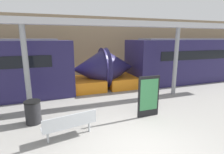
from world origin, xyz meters
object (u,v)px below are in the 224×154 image
object	(u,v)px
bench_near	(70,123)
poster_board	(149,96)
trash_bin	(33,112)
train_left	(212,59)
support_column_far	(176,62)
support_column_near	(26,70)

from	to	relation	value
bench_near	poster_board	world-z (taller)	poster_board
trash_bin	poster_board	distance (m)	4.61
trash_bin	poster_board	world-z (taller)	poster_board
train_left	support_column_far	bearing A→B (deg)	-155.76
train_left	bench_near	distance (m)	13.32
bench_near	trash_bin	distance (m)	1.97
trash_bin	poster_board	size ratio (longest dim) A/B	0.52
poster_board	train_left	bearing A→B (deg)	28.69
bench_near	support_column_far	bearing A→B (deg)	13.34
train_left	support_column_near	xyz separation A→B (m)	(-13.58, -2.61, 0.37)
bench_near	poster_board	distance (m)	3.35
bench_near	poster_board	size ratio (longest dim) A/B	1.03
support_column_near	poster_board	bearing A→B (deg)	-25.13
poster_board	support_column_near	size ratio (longest dim) A/B	0.46
support_column_near	support_column_far	size ratio (longest dim) A/B	1.00
train_left	support_column_far	world-z (taller)	support_column_far
trash_bin	poster_board	xyz separation A→B (m)	(4.50, -0.91, 0.42)
trash_bin	support_column_far	size ratio (longest dim) A/B	0.24
bench_near	trash_bin	size ratio (longest dim) A/B	1.99
trash_bin	support_column_far	bearing A→B (deg)	9.88
trash_bin	poster_board	bearing A→B (deg)	-11.45
trash_bin	support_column_near	world-z (taller)	support_column_near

